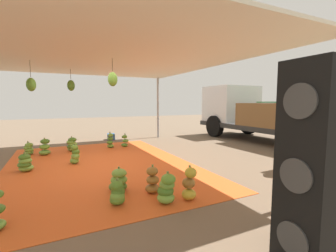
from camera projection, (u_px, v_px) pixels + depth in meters
name	position (u px, v px, depth m)	size (l,w,h in m)	color
ground_plane	(197.00, 154.00, 7.37)	(40.00, 40.00, 0.00)	brown
tarp_orange	(100.00, 165.00, 6.07)	(6.42, 4.44, 0.01)	#E05B23
tent_canopy	(93.00, 58.00, 5.77)	(8.00, 7.00, 2.80)	#9EA0A5
banana_bunch_0	(29.00, 149.00, 7.21)	(0.39, 0.40, 0.42)	#6B9E38
banana_bunch_1	(125.00, 141.00, 8.52)	(0.34, 0.37, 0.49)	#518428
banana_bunch_2	(152.00, 181.00, 4.17)	(0.33, 0.33, 0.51)	#996628
banana_bunch_3	(118.00, 193.00, 3.70)	(0.34, 0.34, 0.43)	#518428
banana_bunch_4	(25.00, 163.00, 5.47)	(0.44, 0.44, 0.46)	#75A83D
banana_bunch_5	(72.00, 145.00, 7.77)	(0.46, 0.48, 0.50)	#75A83D
banana_bunch_7	(119.00, 181.00, 4.25)	(0.45, 0.45, 0.46)	#477523
banana_bunch_8	(167.00, 189.00, 3.75)	(0.39, 0.39, 0.52)	#75A83D
banana_bunch_9	(75.00, 155.00, 6.14)	(0.32, 0.33, 0.54)	#75A83D
banana_bunch_10	(45.00, 148.00, 7.20)	(0.44, 0.42, 0.53)	#6B9E38
banana_bunch_11	(110.00, 141.00, 8.33)	(0.33, 0.35, 0.58)	#60932D
banana_bunch_12	(189.00, 185.00, 3.89)	(0.33, 0.33, 0.58)	gold
cargo_truck_main	(264.00, 113.00, 9.81)	(6.71, 2.55, 2.40)	#2D2D2D
worker_0	(303.00, 129.00, 5.53)	(0.63, 0.39, 1.72)	silver
speaker_stack	(312.00, 166.00, 2.27)	(0.52, 0.49, 2.03)	black
crate_0	(111.00, 137.00, 10.22)	(0.43, 0.31, 0.26)	#335B8E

